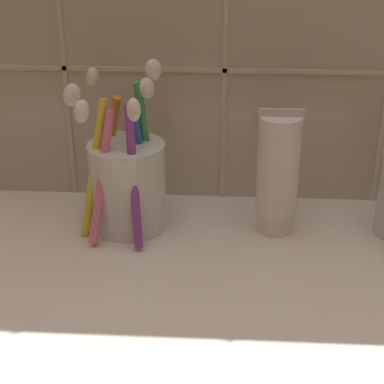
# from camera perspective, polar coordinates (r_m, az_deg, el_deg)

# --- Properties ---
(sink_counter) EXTENTS (0.71, 0.34, 0.02)m
(sink_counter) POSITION_cam_1_polar(r_m,az_deg,el_deg) (0.63, 0.76, -7.64)
(sink_counter) COLOR silver
(sink_counter) RESTS_ON ground
(tile_wall_backsplash) EXTENTS (0.81, 0.02, 0.46)m
(tile_wall_backsplash) POSITION_cam_1_polar(r_m,az_deg,el_deg) (0.71, 1.55, 15.21)
(tile_wall_backsplash) COLOR #B7B2A8
(tile_wall_backsplash) RESTS_ON ground
(toothbrush_cup) EXTENTS (0.10, 0.14, 0.18)m
(toothbrush_cup) POSITION_cam_1_polar(r_m,az_deg,el_deg) (0.68, -5.82, 1.03)
(toothbrush_cup) COLOR silver
(toothbrush_cup) RESTS_ON sink_counter
(toothpaste_tube) EXTENTS (0.05, 0.04, 0.14)m
(toothpaste_tube) POSITION_cam_1_polar(r_m,az_deg,el_deg) (0.67, 7.63, 1.73)
(toothpaste_tube) COLOR white
(toothpaste_tube) RESTS_ON sink_counter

